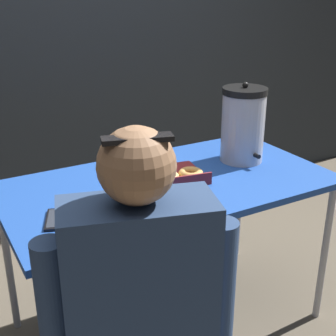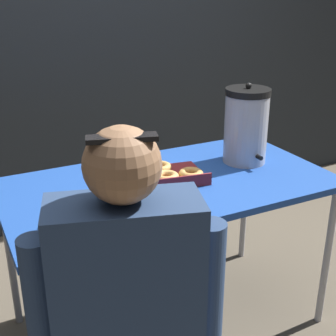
{
  "view_description": "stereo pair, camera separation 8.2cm",
  "coord_description": "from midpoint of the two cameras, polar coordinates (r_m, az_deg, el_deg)",
  "views": [
    {
      "loc": [
        -0.87,
        -1.53,
        1.48
      ],
      "look_at": [
        -0.0,
        0.0,
        0.77
      ],
      "focal_mm": 50.0,
      "sensor_mm": 36.0,
      "label": 1
    },
    {
      "loc": [
        -0.79,
        -1.57,
        1.48
      ],
      "look_at": [
        -0.0,
        0.0,
        0.77
      ],
      "focal_mm": 50.0,
      "sensor_mm": 36.0,
      "label": 2
    }
  ],
  "objects": [
    {
      "name": "coffee_urn",
      "position": [
        2.11,
        8.03,
        5.24
      ],
      "size": [
        0.2,
        0.22,
        0.36
      ],
      "color": "#B7B7BC",
      "rests_on": "folding_table"
    },
    {
      "name": "ground_plane",
      "position": [
        2.3,
        -0.97,
        -18.09
      ],
      "size": [
        12.0,
        12.0,
        0.0
      ],
      "primitive_type": "plane",
      "color": "brown"
    },
    {
      "name": "donut_box",
      "position": [
        1.92,
        -2.2,
        -0.94
      ],
      "size": [
        0.38,
        0.29,
        0.05
      ],
      "rotation": [
        0.0,
        0.0,
        -0.16
      ],
      "color": "maroon",
      "rests_on": "folding_table"
    },
    {
      "name": "folding_table",
      "position": [
        1.94,
        -1.09,
        -2.93
      ],
      "size": [
        1.34,
        0.71,
        0.71
      ],
      "color": "#1E479E",
      "rests_on": "ground"
    },
    {
      "name": "back_wall",
      "position": [
        2.88,
        -13.25,
        18.27
      ],
      "size": [
        6.0,
        0.11,
        2.63
      ],
      "color": "#23282D",
      "rests_on": "ground"
    },
    {
      "name": "cell_phone",
      "position": [
        1.67,
        -14.67,
        -6.06
      ],
      "size": [
        0.13,
        0.17,
        0.01
      ],
      "rotation": [
        0.0,
        0.0,
        -0.37
      ],
      "color": "black",
      "rests_on": "folding_table"
    }
  ]
}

